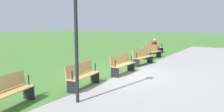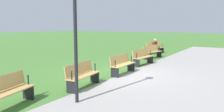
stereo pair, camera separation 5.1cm
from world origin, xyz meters
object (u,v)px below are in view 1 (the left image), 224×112
at_px(bench_0, 154,48).
at_px(lamp_post, 75,3).
at_px(bench_3, 122,64).
at_px(bench_1, 152,51).
at_px(bench_4, 83,75).
at_px(bench_2, 142,57).
at_px(bench_5, 7,91).
at_px(person_seated, 155,46).

bearing_deg(bench_0, lamp_post, 29.78).
bearing_deg(bench_3, bench_1, -173.41).
bearing_deg(bench_1, bench_4, 16.54).
distance_m(bench_2, bench_4, 5.40).
height_order(bench_2, bench_5, same).
bearing_deg(lamp_post, person_seated, -170.53).
relative_size(bench_3, person_seated, 1.40).
bearing_deg(person_seated, bench_5, 22.70).
relative_size(bench_0, lamp_post, 0.43).
bearing_deg(bench_5, bench_0, 170.04).
bearing_deg(bench_0, person_seated, 66.71).
height_order(bench_0, bench_2, same).
distance_m(bench_2, person_seated, 5.27).
xyz_separation_m(bench_0, bench_4, (10.65, 1.23, 0.00)).
xyz_separation_m(bench_1, lamp_post, (9.38, 1.33, 2.37)).
bearing_deg(bench_3, bench_4, -3.29).
xyz_separation_m(bench_2, bench_3, (2.70, 0.16, 0.00)).
bearing_deg(person_seated, bench_3, 29.08).
height_order(bench_2, bench_3, same).
distance_m(bench_3, lamp_post, 4.72).
bearing_deg(bench_2, bench_5, 3.33).
xyz_separation_m(bench_4, bench_5, (2.66, -0.46, 0.00)).
distance_m(bench_3, person_seated, 7.95).
bearing_deg(lamp_post, bench_0, -170.09).
xyz_separation_m(bench_0, lamp_post, (11.97, 2.09, 2.37)).
height_order(bench_1, bench_4, same).
distance_m(bench_1, lamp_post, 9.76).
xyz_separation_m(bench_3, bench_4, (2.70, -0.16, 0.00)).
xyz_separation_m(bench_3, lamp_post, (4.02, 0.71, 2.37)).
relative_size(bench_3, bench_4, 0.97).
distance_m(bench_3, bench_5, 5.40).
distance_m(bench_1, bench_5, 10.72).
relative_size(bench_3, bench_5, 0.96).
bearing_deg(lamp_post, bench_3, -170.03).
relative_size(bench_0, bench_3, 1.04).
bearing_deg(bench_0, bench_3, 29.75).
xyz_separation_m(bench_2, bench_4, (5.40, 0.00, 0.00)).
distance_m(bench_1, person_seated, 2.58).
height_order(bench_0, bench_1, same).
bearing_deg(bench_4, person_seated, 179.42).
xyz_separation_m(bench_1, bench_5, (10.72, 0.00, 0.00)).
relative_size(bench_2, person_seated, 1.44).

